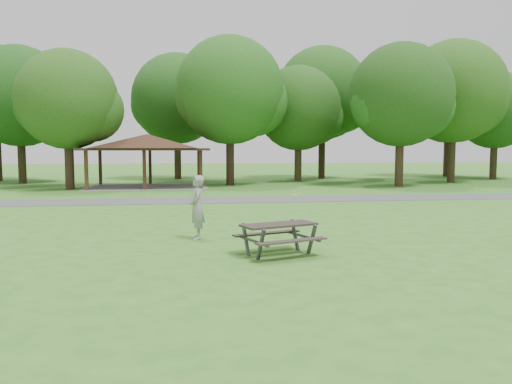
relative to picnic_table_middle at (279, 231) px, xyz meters
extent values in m
plane|color=#367320|center=(-1.06, -0.20, -0.62)|extent=(160.00, 160.00, 0.00)
cube|color=#4B4B4E|center=(-1.06, 13.80, -0.61)|extent=(120.00, 3.20, 0.02)
cube|color=#3D2616|center=(-8.76, 21.10, 0.68)|extent=(0.22, 0.22, 2.60)
cube|color=#362013|center=(-8.76, 26.50, 0.68)|extent=(0.22, 0.22, 2.60)
cube|color=#341E13|center=(-5.06, 21.10, 0.68)|extent=(0.22, 0.22, 2.60)
cube|color=#342113|center=(-5.06, 26.50, 0.68)|extent=(0.22, 0.22, 2.60)
cube|color=#342112|center=(-1.36, 21.10, 0.68)|extent=(0.22, 0.22, 2.60)
cube|color=#382114|center=(-1.36, 26.50, 0.68)|extent=(0.22, 0.22, 2.60)
cube|color=black|center=(-5.06, 23.80, 2.06)|extent=(8.60, 6.60, 0.16)
pyramid|color=#351F15|center=(-5.06, 23.80, 2.64)|extent=(7.01, 7.01, 1.00)
cube|color=gray|center=(-5.06, 23.80, -0.60)|extent=(8.40, 6.40, 0.03)
cylinder|color=black|center=(-15.06, 28.80, 1.31)|extent=(0.60, 0.60, 3.85)
sphere|color=#144212|center=(-15.06, 28.80, 6.16)|extent=(7.80, 7.80, 7.80)
sphere|color=#194112|center=(-13.30, 29.10, 5.38)|extent=(5.07, 5.07, 5.07)
cylinder|color=black|center=(-10.06, 22.30, 1.13)|extent=(0.60, 0.60, 3.50)
sphere|color=#1F4814|center=(-10.06, 22.30, 5.36)|extent=(6.60, 6.60, 6.60)
sphere|color=#1D4814|center=(-8.57, 22.60, 4.70)|extent=(4.29, 4.29, 4.29)
sphere|color=#184213|center=(-11.38, 22.10, 4.86)|extent=(3.96, 3.96, 3.96)
cylinder|color=black|center=(0.94, 24.80, 1.39)|extent=(0.60, 0.60, 4.02)
sphere|color=#1B4C15|center=(0.94, 24.80, 6.41)|extent=(8.00, 8.00, 8.00)
sphere|color=#1B4F16|center=(2.74, 25.10, 5.61)|extent=(5.20, 5.20, 5.20)
sphere|color=#1C4413|center=(-0.66, 24.60, 5.81)|extent=(4.80, 4.80, 4.80)
cylinder|color=#312216|center=(6.94, 28.30, 1.10)|extent=(0.60, 0.60, 3.43)
sphere|color=#1A4212|center=(6.94, 28.30, 5.44)|extent=(7.00, 7.00, 7.00)
sphere|color=#194614|center=(8.52, 28.60, 4.74)|extent=(4.55, 4.55, 4.55)
sphere|color=#214E16|center=(5.54, 28.10, 4.91)|extent=(4.20, 4.20, 4.20)
cylinder|color=#312115|center=(12.94, 21.80, 1.27)|extent=(0.60, 0.60, 3.78)
sphere|color=#173E11|center=(12.94, 21.80, 5.94)|extent=(7.40, 7.40, 7.40)
sphere|color=#154A16|center=(14.61, 22.10, 5.20)|extent=(4.81, 4.81, 4.81)
sphere|color=#194D16|center=(11.46, 21.60, 5.38)|extent=(4.44, 4.44, 4.44)
cylinder|color=#302115|center=(18.94, 25.30, 1.48)|extent=(0.60, 0.60, 4.20)
sphere|color=#204A15|center=(18.94, 25.30, 6.66)|extent=(8.20, 8.20, 8.20)
sphere|color=#1D4A15|center=(20.79, 25.60, 5.84)|extent=(5.33, 5.33, 5.33)
sphere|color=#144815|center=(17.30, 25.10, 6.04)|extent=(4.92, 4.92, 4.92)
cylinder|color=#302215|center=(24.94, 28.80, 1.17)|extent=(0.60, 0.60, 3.57)
sphere|color=#174413|center=(24.94, 28.80, 5.50)|extent=(6.80, 6.80, 6.80)
sphere|color=#214D16|center=(26.47, 29.10, 4.82)|extent=(4.42, 4.42, 4.42)
sphere|color=#1B4A15|center=(23.58, 28.60, 4.99)|extent=(4.08, 4.08, 4.08)
sphere|color=#1B4112|center=(-16.26, 32.60, 5.96)|extent=(5.20, 5.20, 5.20)
cylinder|color=black|center=(-3.06, 32.80, 1.45)|extent=(0.60, 0.60, 4.13)
sphere|color=#174413|center=(-3.06, 32.80, 6.51)|extent=(8.00, 8.00, 8.00)
sphere|color=#134212|center=(-1.26, 33.10, 5.71)|extent=(5.20, 5.20, 5.20)
sphere|color=#184413|center=(-4.66, 32.60, 5.91)|extent=(4.80, 4.80, 4.80)
cylinder|color=black|center=(9.94, 31.80, 1.66)|extent=(0.60, 0.60, 4.55)
sphere|color=#194614|center=(9.94, 31.80, 7.08)|extent=(8.40, 8.40, 8.40)
sphere|color=#164915|center=(11.83, 32.10, 6.24)|extent=(5.46, 5.46, 5.46)
sphere|color=#174C15|center=(8.26, 31.60, 6.45)|extent=(5.04, 5.04, 5.04)
cylinder|color=black|center=(22.94, 33.30, 1.52)|extent=(0.60, 0.60, 4.27)
sphere|color=#1D4614|center=(22.94, 33.30, 6.65)|extent=(8.00, 8.00, 8.00)
sphere|color=#1B4213|center=(24.74, 33.60, 5.85)|extent=(5.20, 5.20, 5.20)
sphere|color=#184313|center=(21.34, 33.10, 6.05)|extent=(4.80, 4.80, 4.80)
cube|color=#2A221E|center=(0.00, 0.00, 0.17)|extent=(2.08, 1.38, 0.05)
cube|color=#302723|center=(0.22, -0.60, -0.15)|extent=(1.92, 0.92, 0.04)
cube|color=black|center=(-0.22, 0.60, -0.15)|extent=(1.92, 0.92, 0.04)
cube|color=#3B3B3E|center=(-0.56, -0.63, -0.23)|extent=(0.20, 0.40, 0.84)
cube|color=#434346|center=(-0.84, 0.13, -0.23)|extent=(0.20, 0.40, 0.84)
cube|color=#414144|center=(-0.70, -0.25, -0.19)|extent=(0.59, 1.50, 0.05)
cube|color=#444447|center=(0.84, -0.13, -0.23)|extent=(0.20, 0.40, 0.84)
cube|color=#3A3A3D|center=(0.56, 0.63, -0.23)|extent=(0.20, 0.40, 0.84)
cube|color=#404042|center=(0.70, 0.25, -0.19)|extent=(0.59, 1.50, 0.05)
cylinder|color=yellow|center=(0.83, 1.95, 0.74)|extent=(0.25, 0.25, 0.02)
imported|color=gray|center=(-2.03, 2.57, 0.35)|extent=(0.48, 0.72, 1.93)
camera|label=1|loc=(-2.35, -12.46, 2.12)|focal=35.00mm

